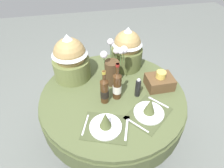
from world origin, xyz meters
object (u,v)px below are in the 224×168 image
Objects in this scene: place_setting_right at (149,110)px; gift_tub_back_left at (70,56)px; place_setting_left at (106,124)px; wine_bottle_right at (104,90)px; woven_basket_side_right at (160,82)px; dining_table at (113,104)px; gift_tub_back_right at (127,47)px; pepper_mill at (138,88)px; flower_vase at (112,68)px; wine_bottle_left at (117,85)px.

place_setting_right is 0.84m from gift_tub_back_left.
gift_tub_back_left is at bearing 132.68° from place_setting_right.
wine_bottle_right reaches higher than place_setting_left.
place_setting_right is 0.39m from wine_bottle_right.
place_setting_left is at bearing -98.85° from wine_bottle_right.
gift_tub_back_left reaches higher than woven_basket_side_right.
dining_table is at bearing -43.93° from gift_tub_back_left.
wine_bottle_right is 0.74× the size of gift_tub_back_right.
gift_tub_back_left is at bearing 144.07° from pepper_mill.
flower_vase reaches higher than woven_basket_side_right.
place_setting_right is 2.27× the size of pepper_mill.
wine_bottle_left is 0.48m from gift_tub_back_right.
woven_basket_side_right is (0.52, 0.08, -0.06)m from wine_bottle_right.
gift_tub_back_right reaches higher than pepper_mill.
wine_bottle_left is at bearing 62.73° from place_setting_left.
pepper_mill is at bearing 96.97° from place_setting_right.
wine_bottle_left is (-0.00, -0.20, -0.03)m from flower_vase.
gift_tub_back_right is at bearing 90.76° from place_setting_right.
gift_tub_back_left is at bearing 121.26° from wine_bottle_right.
flower_vase is (0.16, 0.50, 0.12)m from place_setting_left.
woven_basket_side_right is at bearing -60.57° from gift_tub_back_right.
place_setting_left is 2.16× the size of pepper_mill.
place_setting_right is (0.36, 0.06, 0.00)m from place_setting_left.
place_setting_right is 0.35m from woven_basket_side_right.
place_setting_left is at bearing -110.07° from dining_table.
gift_tub_back_right is (0.20, 0.43, 0.09)m from wine_bottle_left.
place_setting_right is (0.23, -0.29, 0.19)m from dining_table.
wine_bottle_left is 1.85× the size of pepper_mill.
wine_bottle_right is at bearing -116.39° from flower_vase.
wine_bottle_left reaches higher than pepper_mill.
wine_bottle_right is (0.04, 0.27, 0.08)m from place_setting_left.
pepper_mill is at bearing -50.77° from flower_vase.
wine_bottle_right is (-0.11, -0.23, -0.04)m from flower_vase.
place_setting_right is at bearing -65.02° from flower_vase.
gift_tub_back_right is (-0.01, 0.66, 0.18)m from place_setting_right.
place_setting_left is 0.95× the size of place_setting_right.
wine_bottle_left reaches higher than wine_bottle_right.
gift_tub_back_left is at bearing 106.65° from place_setting_left.
place_setting_left is at bearing -139.66° from pepper_mill.
gift_tub_back_left reaches higher than flower_vase.
place_setting_left is at bearing -115.83° from gift_tub_back_right.
gift_tub_back_right is (0.55, 0.06, -0.00)m from gift_tub_back_left.
gift_tub_back_right is at bearing 87.64° from pepper_mill.
woven_basket_side_right is at bearing -0.27° from dining_table.
dining_table is 4.10× the size of wine_bottle_right.
dining_table is at bearing 128.50° from place_setting_right.
place_setting_left is 0.72m from gift_tub_back_left.
wine_bottle_left reaches higher than place_setting_left.
gift_tub_back_left is (-0.20, 0.67, 0.18)m from place_setting_left.
gift_tub_back_right reaches higher than flower_vase.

